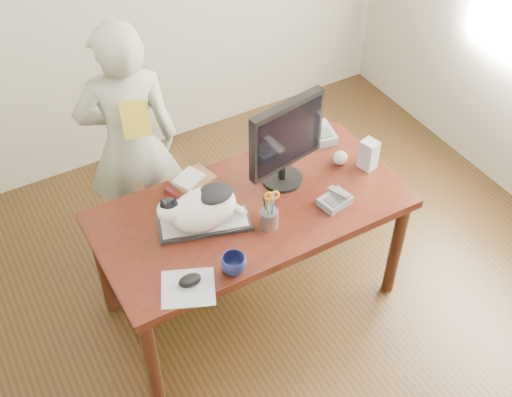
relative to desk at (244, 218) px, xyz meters
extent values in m
plane|color=black|center=(0.00, -0.68, -0.60)|extent=(4.50, 4.50, 0.00)
cube|color=black|center=(0.00, -0.08, 0.12)|extent=(1.60, 0.80, 0.05)
cylinder|color=black|center=(-0.74, -0.42, -0.25)|extent=(0.07, 0.07, 0.70)
cylinder|color=black|center=(0.74, -0.42, -0.25)|extent=(0.07, 0.07, 0.70)
cylinder|color=black|center=(-0.74, 0.26, -0.25)|extent=(0.07, 0.07, 0.70)
cylinder|color=black|center=(0.74, 0.26, -0.25)|extent=(0.07, 0.07, 0.70)
cube|color=black|center=(0.00, 0.28, -0.20)|extent=(1.45, 0.03, 0.50)
cube|color=black|center=(-0.27, -0.08, 0.16)|extent=(0.48, 0.30, 0.02)
cube|color=#B7B7BC|center=(-0.27, -0.08, 0.17)|extent=(0.45, 0.26, 0.01)
ellipsoid|color=white|center=(-0.27, -0.08, 0.27)|extent=(0.39, 0.30, 0.21)
ellipsoid|color=white|center=(-0.43, -0.05, 0.31)|extent=(0.15, 0.15, 0.12)
ellipsoid|color=black|center=(-0.43, -0.05, 0.35)|extent=(0.11, 0.10, 0.04)
cone|color=black|center=(-0.46, -0.06, 0.38)|extent=(0.07, 0.06, 0.07)
cone|color=black|center=(-0.40, -0.07, 0.38)|extent=(0.07, 0.07, 0.07)
ellipsoid|color=black|center=(-0.21, -0.10, 0.36)|extent=(0.22, 0.19, 0.04)
cylinder|color=white|center=(-0.09, -0.08, 0.20)|extent=(0.07, 0.15, 0.05)
cylinder|color=black|center=(0.24, 0.02, 0.16)|extent=(0.26, 0.26, 0.02)
cylinder|color=black|center=(0.24, 0.02, 0.22)|extent=(0.05, 0.05, 0.10)
cube|color=black|center=(0.25, 0.00, 0.46)|extent=(0.45, 0.13, 0.38)
cube|color=black|center=(0.25, -0.03, 0.46)|extent=(0.40, 0.08, 0.32)
cylinder|color=gray|center=(0.01, -0.24, 0.20)|extent=(0.12, 0.12, 0.10)
cylinder|color=black|center=(-0.01, -0.22, 0.29)|extent=(0.04, 0.03, 0.15)
cylinder|color=#0B46A1|center=(0.02, -0.26, 0.29)|extent=(0.03, 0.03, 0.15)
cylinder|color=#AE2A18|center=(0.01, -0.22, 0.29)|extent=(0.02, 0.04, 0.15)
cylinder|color=#167229|center=(-0.01, -0.25, 0.29)|extent=(0.02, 0.03, 0.15)
cylinder|color=#A5A6AA|center=(0.02, -0.25, 0.30)|extent=(0.01, 0.03, 0.11)
cylinder|color=#A5A6AA|center=(0.02, -0.25, 0.30)|extent=(0.02, 0.02, 0.11)
torus|color=orange|center=(0.00, -0.24, 0.36)|extent=(0.05, 0.03, 0.05)
torus|color=orange|center=(0.03, -0.25, 0.36)|extent=(0.05, 0.03, 0.05)
cube|color=silver|center=(-0.51, -0.40, 0.15)|extent=(0.31, 0.30, 0.01)
ellipsoid|color=black|center=(-0.49, -0.38, 0.17)|extent=(0.13, 0.11, 0.04)
imported|color=#0D1134|center=(-0.28, -0.41, 0.19)|extent=(0.16, 0.16, 0.09)
cube|color=slate|center=(0.39, -0.27, 0.17)|extent=(0.18, 0.14, 0.04)
cube|color=#464749|center=(0.36, -0.28, 0.19)|extent=(0.08, 0.09, 0.01)
cube|color=#A5A6AA|center=(0.42, -0.25, 0.20)|extent=(0.06, 0.14, 0.05)
cube|color=#B0B0B3|center=(0.70, -0.12, 0.23)|extent=(0.09, 0.10, 0.17)
sphere|color=white|center=(0.59, -0.02, 0.19)|extent=(0.08, 0.08, 0.08)
cube|color=#4D1414|center=(-0.21, 0.20, 0.17)|extent=(0.28, 0.24, 0.04)
cube|color=brown|center=(-0.20, 0.19, 0.20)|extent=(0.24, 0.20, 0.03)
cube|color=silver|center=(-0.22, 0.19, 0.23)|extent=(0.18, 0.17, 0.02)
cube|color=slate|center=(0.62, 0.23, 0.17)|extent=(0.18, 0.22, 0.05)
cube|color=#464749|center=(0.62, 0.20, 0.20)|extent=(0.12, 0.12, 0.01)
imported|color=silver|center=(-0.35, 0.69, 0.17)|extent=(0.63, 0.49, 1.54)
cube|color=gold|center=(-0.35, 0.52, 0.45)|extent=(0.16, 0.12, 0.20)
camera|label=1|loc=(-1.14, -2.13, 2.44)|focal=45.00mm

